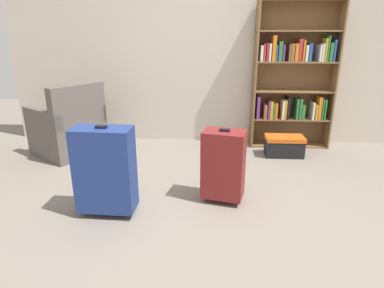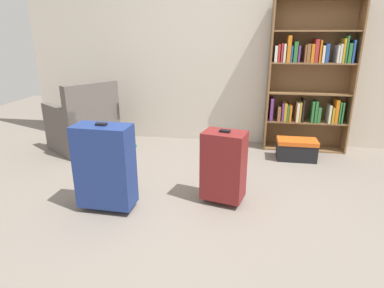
% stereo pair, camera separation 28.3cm
% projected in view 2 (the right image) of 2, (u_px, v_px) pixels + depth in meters
% --- Properties ---
extents(ground_plane, '(9.72, 9.72, 0.00)m').
position_uv_depth(ground_plane, '(207.00, 217.00, 2.73)').
color(ground_plane, slate).
extents(back_wall, '(5.55, 0.10, 2.60)m').
position_uv_depth(back_wall, '(228.00, 46.00, 4.30)').
color(back_wall, beige).
rests_on(back_wall, ground).
extents(bookshelf, '(1.03, 0.29, 1.85)m').
position_uv_depth(bookshelf, '(309.00, 78.00, 4.08)').
color(bookshelf, brown).
rests_on(bookshelf, ground).
extents(armchair, '(0.97, 0.97, 0.90)m').
position_uv_depth(armchair, '(84.00, 126.00, 4.23)').
color(armchair, '#59514C').
rests_on(armchair, ground).
extents(mug, '(0.12, 0.08, 0.10)m').
position_uv_depth(mug, '(131.00, 146.00, 4.31)').
color(mug, '#1E7F4C').
rests_on(mug, ground).
extents(storage_box, '(0.47, 0.26, 0.25)m').
position_uv_depth(storage_box, '(297.00, 149.00, 3.94)').
color(storage_box, black).
rests_on(storage_box, ground).
extents(suitcase_dark_red, '(0.41, 0.33, 0.68)m').
position_uv_depth(suitcase_dark_red, '(224.00, 166.00, 2.87)').
color(suitcase_dark_red, maroon).
rests_on(suitcase_dark_red, ground).
extents(suitcase_navy_blue, '(0.48, 0.26, 0.78)m').
position_uv_depth(suitcase_navy_blue, '(105.00, 166.00, 2.74)').
color(suitcase_navy_blue, navy).
rests_on(suitcase_navy_blue, ground).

